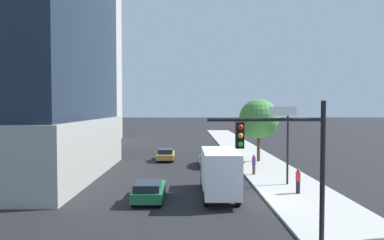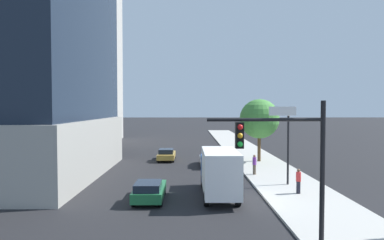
# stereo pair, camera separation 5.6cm
# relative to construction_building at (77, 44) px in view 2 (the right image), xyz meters

# --- Properties ---
(sidewalk) EXTENTS (5.47, 120.00, 0.15)m
(sidewalk) POSITION_rel_construction_building_xyz_m (27.37, -31.43, -17.17)
(sidewalk) COLOR #B2AFA8
(sidewalk) RESTS_ON ground
(construction_building) EXTENTS (13.66, 22.62, 41.61)m
(construction_building) POSITION_rel_construction_building_xyz_m (0.00, 0.00, 0.00)
(construction_building) COLOR #B2AFA8
(construction_building) RESTS_ON ground
(traffic_light_pole) EXTENTS (4.79, 0.48, 6.24)m
(traffic_light_pole) POSITION_rel_construction_building_xyz_m (23.55, -46.64, -12.95)
(traffic_light_pole) COLOR black
(traffic_light_pole) RESTS_ON sidewalk
(street_lamp) EXTENTS (0.44, 0.44, 5.74)m
(street_lamp) POSITION_rel_construction_building_xyz_m (27.30, -34.16, -13.33)
(street_lamp) COLOR black
(street_lamp) RESTS_ON sidewalk
(street_tree) EXTENTS (4.36, 4.36, 6.89)m
(street_tree) POSITION_rel_construction_building_xyz_m (27.43, -22.76, -12.40)
(street_tree) COLOR brown
(street_tree) RESTS_ON sidewalk
(car_green) EXTENTS (1.91, 4.28, 1.37)m
(car_green) POSITION_rel_construction_building_xyz_m (17.04, -38.20, -16.55)
(car_green) COLOR #1E6638
(car_green) RESTS_ON ground
(car_silver) EXTENTS (1.83, 4.57, 1.46)m
(car_silver) POSITION_rel_construction_building_xyz_m (21.69, -25.18, -16.51)
(car_silver) COLOR #B7B7BC
(car_silver) RESTS_ON ground
(car_gold) EXTENTS (1.91, 4.38, 1.38)m
(car_gold) POSITION_rel_construction_building_xyz_m (17.04, -21.27, -16.55)
(car_gold) COLOR #AD8938
(car_gold) RESTS_ON ground
(box_truck) EXTENTS (2.27, 7.24, 3.30)m
(box_truck) POSITION_rel_construction_building_xyz_m (21.69, -37.33, -15.44)
(box_truck) COLOR #1E4799
(box_truck) RESTS_ON ground
(pedestrian_purple_shirt) EXTENTS (0.34, 0.34, 1.76)m
(pedestrian_purple_shirt) POSITION_rel_construction_building_xyz_m (25.47, -30.23, -16.20)
(pedestrian_purple_shirt) COLOR brown
(pedestrian_purple_shirt) RESTS_ON sidewalk
(pedestrian_red_shirt) EXTENTS (0.34, 0.34, 1.72)m
(pedestrian_red_shirt) POSITION_rel_construction_building_xyz_m (27.22, -36.95, -16.22)
(pedestrian_red_shirt) COLOR black
(pedestrian_red_shirt) RESTS_ON sidewalk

